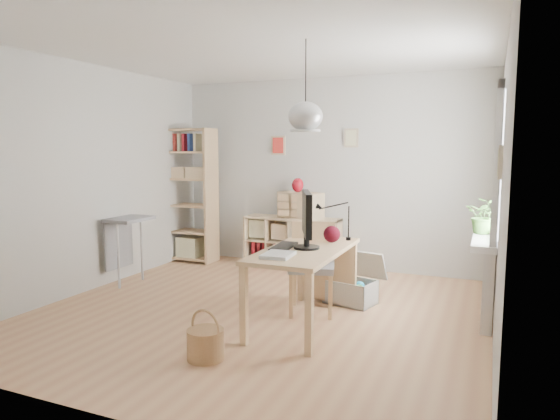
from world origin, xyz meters
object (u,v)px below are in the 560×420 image
at_px(chair, 312,261).
at_px(monitor, 307,217).
at_px(storage_chest, 353,287).
at_px(drawer_chest, 301,205).
at_px(cube_shelf, 292,245).
at_px(tall_bookshelf, 189,190).
at_px(desk, 305,258).

bearing_deg(chair, monitor, -94.45).
distance_m(storage_chest, drawer_chest, 1.89).
distance_m(cube_shelf, chair, 2.08).
bearing_deg(monitor, storage_chest, 50.48).
relative_size(tall_bookshelf, drawer_chest, 3.12).
xyz_separation_m(desk, tall_bookshelf, (-2.59, 1.95, 0.43)).
distance_m(tall_bookshelf, chair, 3.01).
relative_size(chair, drawer_chest, 1.46).
xyz_separation_m(chair, storage_chest, (0.33, 0.46, -0.35)).
bearing_deg(tall_bookshelf, chair, -31.48).
relative_size(storage_chest, monitor, 1.15).
distance_m(cube_shelf, monitor, 2.57).
height_order(chair, drawer_chest, drawer_chest).
distance_m(monitor, drawer_chest, 2.37).
xyz_separation_m(cube_shelf, monitor, (1.04, -2.23, 0.76)).
distance_m(cube_shelf, drawer_chest, 0.62).
height_order(cube_shelf, storage_chest, cube_shelf).
bearing_deg(chair, drawer_chest, 98.36).
bearing_deg(chair, desk, -97.08).
relative_size(tall_bookshelf, chair, 2.14).
height_order(cube_shelf, monitor, monitor).
relative_size(cube_shelf, chair, 1.50).
height_order(cube_shelf, drawer_chest, drawer_chest).
bearing_deg(drawer_chest, tall_bookshelf, -152.94).
bearing_deg(drawer_chest, desk, -49.19).
bearing_deg(desk, chair, 98.94).
xyz_separation_m(cube_shelf, drawer_chest, (0.15, -0.04, 0.60)).
xyz_separation_m(storage_chest, drawer_chest, (-1.13, 1.33, 0.72)).
bearing_deg(desk, monitor, 9.70).
distance_m(chair, drawer_chest, 1.99).
relative_size(tall_bookshelf, storage_chest, 2.91).
height_order(desk, chair, chair).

